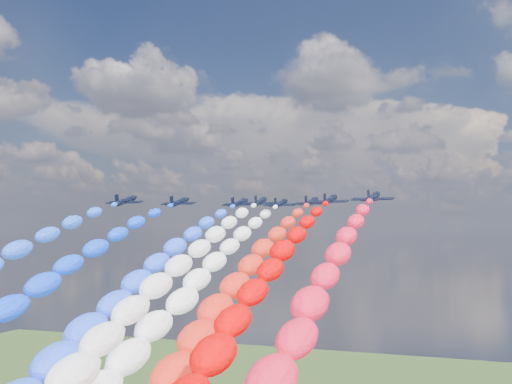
% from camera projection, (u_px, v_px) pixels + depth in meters
% --- Properties ---
extents(jet_0, '(8.57, 11.49, 4.63)m').
position_uv_depth(jet_0, '(126.00, 201.00, 139.49)').
color(jet_0, black).
extents(jet_1, '(8.23, 11.24, 4.63)m').
position_uv_depth(jet_1, '(179.00, 202.00, 146.70)').
color(jet_1, black).
extents(trail_1, '(5.88, 102.09, 42.27)m').
position_uv_depth(trail_1, '(25.00, 314.00, 96.12)').
color(trail_1, '#0E3EEE').
extents(jet_2, '(8.75, 11.62, 4.63)m').
position_uv_depth(jet_2, '(239.00, 203.00, 152.78)').
color(jet_2, black).
extents(trail_2, '(5.88, 102.09, 42.27)m').
position_uv_depth(trail_2, '(124.00, 308.00, 102.20)').
color(trail_2, '#254EFD').
extents(jet_3, '(8.79, 11.64, 4.63)m').
position_uv_depth(jet_3, '(260.00, 202.00, 145.00)').
color(jet_3, black).
extents(trail_3, '(5.88, 102.09, 42.27)m').
position_uv_depth(trail_3, '(146.00, 315.00, 94.42)').
color(trail_3, white).
extents(jet_4, '(8.59, 11.50, 4.63)m').
position_uv_depth(jet_4, '(281.00, 204.00, 156.01)').
color(jet_4, black).
extents(trail_4, '(5.88, 102.09, 42.27)m').
position_uv_depth(trail_4, '(188.00, 306.00, 105.43)').
color(trail_4, white).
extents(jet_5, '(8.83, 11.67, 4.63)m').
position_uv_depth(jet_5, '(311.00, 202.00, 146.16)').
color(jet_5, black).
extents(trail_5, '(5.88, 102.09, 42.27)m').
position_uv_depth(trail_5, '(226.00, 314.00, 95.58)').
color(trail_5, red).
extents(jet_6, '(8.85, 11.69, 4.63)m').
position_uv_depth(jet_6, '(330.00, 200.00, 134.71)').
color(jet_6, black).
extents(trail_6, '(5.88, 102.09, 42.27)m').
position_uv_depth(trail_6, '(244.00, 326.00, 84.13)').
color(trail_6, '#E30002').
extents(jet_7, '(8.85, 11.69, 4.63)m').
position_uv_depth(jet_7, '(373.00, 197.00, 122.42)').
color(jet_7, black).
extents(trail_7, '(5.88, 102.09, 42.27)m').
position_uv_depth(trail_7, '(303.00, 343.00, 71.84)').
color(trail_7, '#FB1636').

